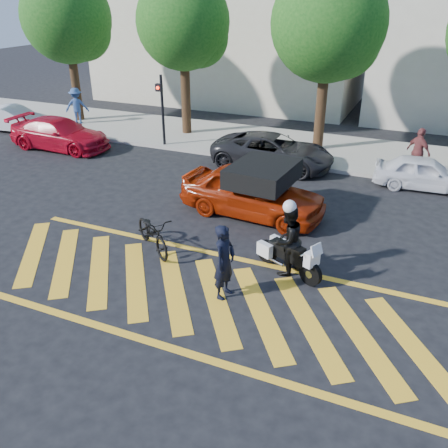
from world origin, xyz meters
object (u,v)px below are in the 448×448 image
at_px(parked_far_left, 14,119).
at_px(parked_mid_left, 273,151).
at_px(officer_bike, 224,262).
at_px(officer_moto, 287,240).
at_px(bicycle, 153,233).
at_px(police_motorcycle, 287,255).
at_px(red_convertible, 253,192).
at_px(parked_left, 60,134).
at_px(parked_mid_right, 424,173).

xyz_separation_m(parked_far_left, parked_mid_left, (13.64, 0.00, 0.05)).
xyz_separation_m(officer_bike, parked_far_left, (-15.44, 8.99, -0.29)).
bearing_deg(officer_moto, parked_far_left, -89.53).
height_order(bicycle, police_motorcycle, bicycle).
bearing_deg(officer_bike, parked_far_left, 65.45).
bearing_deg(red_convertible, officer_moto, -140.97).
bearing_deg(parked_left, officer_moto, -117.09).
xyz_separation_m(red_convertible, parked_left, (-10.35, 3.14, -0.10)).
distance_m(police_motorcycle, parked_far_left, 18.07).
xyz_separation_m(parked_far_left, parked_left, (4.13, -1.40, 0.06)).
distance_m(officer_moto, parked_mid_left, 7.95).
relative_size(parked_mid_left, parked_mid_right, 1.40).
distance_m(officer_moto, parked_far_left, 18.06).
bearing_deg(red_convertible, parked_far_left, 77.16).
height_order(officer_bike, parked_mid_left, officer_bike).
distance_m(red_convertible, parked_far_left, 15.17).
relative_size(officer_moto, parked_far_left, 0.49).
relative_size(officer_bike, parked_far_left, 0.48).
xyz_separation_m(officer_bike, parked_left, (-11.32, 7.59, -0.24)).
bearing_deg(officer_moto, parked_mid_right, -176.30).
height_order(police_motorcycle, parked_mid_left, parked_mid_left).
distance_m(bicycle, parked_mid_right, 10.14).
height_order(red_convertible, parked_left, red_convertible).
bearing_deg(officer_moto, bicycle, -60.06).
xyz_separation_m(police_motorcycle, parked_mid_right, (2.84, 7.41, 0.09)).
bearing_deg(officer_bike, red_convertible, 17.91).
height_order(parked_far_left, parked_left, parked_left).
bearing_deg(bicycle, parked_far_left, 95.74).
bearing_deg(red_convertible, parked_left, 77.70).
relative_size(police_motorcycle, parked_left, 0.42).
height_order(parked_left, parked_mid_left, parked_left).
height_order(officer_moto, parked_far_left, officer_moto).
bearing_deg(parked_mid_left, parked_far_left, 88.63).
relative_size(police_motorcycle, parked_mid_left, 0.40).
bearing_deg(parked_mid_right, bicycle, 136.57).
bearing_deg(parked_mid_left, red_convertible, -171.00).
bearing_deg(parked_left, parked_mid_right, -85.80).
bearing_deg(police_motorcycle, parked_far_left, -179.47).
xyz_separation_m(officer_bike, red_convertible, (-0.97, 4.45, -0.13)).
bearing_deg(bicycle, parked_mid_left, 30.67).
bearing_deg(red_convertible, officer_bike, -163.15).
relative_size(police_motorcycle, red_convertible, 0.42).
relative_size(red_convertible, parked_mid_right, 1.33).
bearing_deg(parked_far_left, police_motorcycle, -119.97).
bearing_deg(parked_mid_left, officer_bike, -170.06).
bearing_deg(parked_far_left, officer_bike, -125.93).
bearing_deg(parked_far_left, parked_left, -114.47).
height_order(parked_mid_left, parked_mid_right, parked_mid_left).
bearing_deg(red_convertible, police_motorcycle, -140.62).
xyz_separation_m(police_motorcycle, parked_far_left, (-16.47, 7.42, 0.12)).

